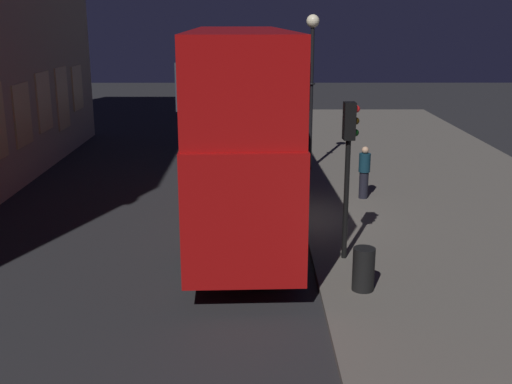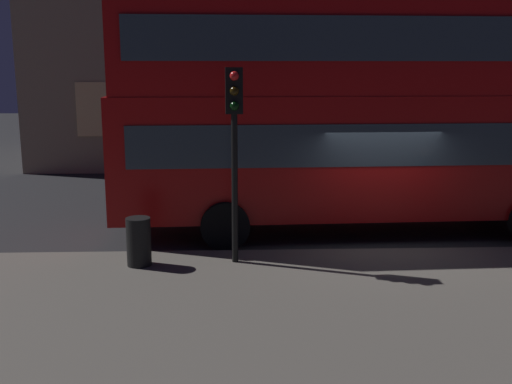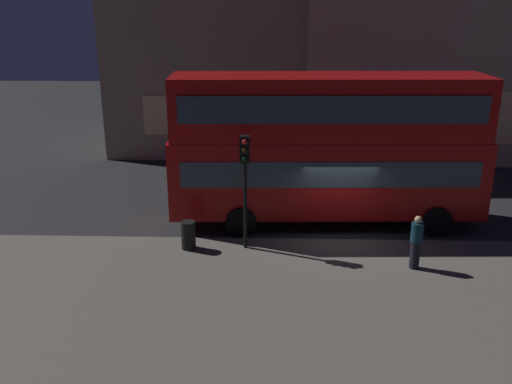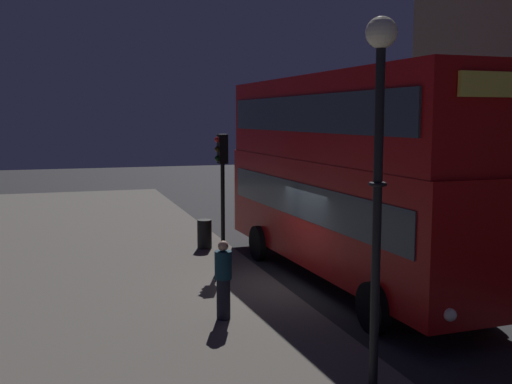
{
  "view_description": "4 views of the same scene",
  "coord_description": "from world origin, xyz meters",
  "px_view_note": "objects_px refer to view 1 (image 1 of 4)",
  "views": [
    {
      "loc": [
        -17.16,
        0.87,
        5.66
      ],
      "look_at": [
        -1.57,
        0.82,
        1.31
      ],
      "focal_mm": 43.91,
      "sensor_mm": 36.0,
      "label": 1
    },
    {
      "loc": [
        -3.19,
        -12.68,
        3.84
      ],
      "look_at": [
        -2.71,
        -0.39,
        1.32
      ],
      "focal_mm": 42.86,
      "sensor_mm": 36.0,
      "label": 2
    },
    {
      "loc": [
        -2.28,
        -17.99,
        7.69
      ],
      "look_at": [
        -2.87,
        0.81,
        1.32
      ],
      "focal_mm": 39.28,
      "sensor_mm": 36.0,
      "label": 3
    },
    {
      "loc": [
        14.12,
        -5.75,
        4.33
      ],
      "look_at": [
        -2.94,
        -0.33,
        2.15
      ],
      "focal_mm": 43.21,
      "sensor_mm": 36.0,
      "label": 4
    }
  ],
  "objects_px": {
    "street_lamp": "(312,62)",
    "litter_bin": "(363,269)",
    "pedestrian": "(364,172)",
    "double_decker_bus": "(239,120)",
    "traffic_light_near_kerb": "(349,148)"
  },
  "relations": [
    {
      "from": "pedestrian",
      "to": "litter_bin",
      "type": "height_order",
      "value": "pedestrian"
    },
    {
      "from": "double_decker_bus",
      "to": "traffic_light_near_kerb",
      "type": "bearing_deg",
      "value": -139.46
    },
    {
      "from": "pedestrian",
      "to": "litter_bin",
      "type": "distance_m",
      "value": 7.09
    },
    {
      "from": "street_lamp",
      "to": "litter_bin",
      "type": "relative_size",
      "value": 6.1
    },
    {
      "from": "street_lamp",
      "to": "pedestrian",
      "type": "bearing_deg",
      "value": -160.91
    },
    {
      "from": "double_decker_bus",
      "to": "traffic_light_near_kerb",
      "type": "relative_size",
      "value": 3.02
    },
    {
      "from": "double_decker_bus",
      "to": "street_lamp",
      "type": "height_order",
      "value": "street_lamp"
    },
    {
      "from": "traffic_light_near_kerb",
      "to": "street_lamp",
      "type": "xyz_separation_m",
      "value": [
        9.1,
        0.06,
        1.32
      ]
    },
    {
      "from": "double_decker_bus",
      "to": "litter_bin",
      "type": "bearing_deg",
      "value": -151.94
    },
    {
      "from": "double_decker_bus",
      "to": "pedestrian",
      "type": "height_order",
      "value": "double_decker_bus"
    },
    {
      "from": "double_decker_bus",
      "to": "pedestrian",
      "type": "relative_size",
      "value": 6.72
    },
    {
      "from": "litter_bin",
      "to": "traffic_light_near_kerb",
      "type": "bearing_deg",
      "value": 3.88
    },
    {
      "from": "double_decker_bus",
      "to": "traffic_light_near_kerb",
      "type": "height_order",
      "value": "double_decker_bus"
    },
    {
      "from": "double_decker_bus",
      "to": "street_lamp",
      "type": "bearing_deg",
      "value": -23.76
    },
    {
      "from": "double_decker_bus",
      "to": "street_lamp",
      "type": "xyz_separation_m",
      "value": [
        6.33,
        -2.5,
        1.11
      ]
    }
  ]
}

